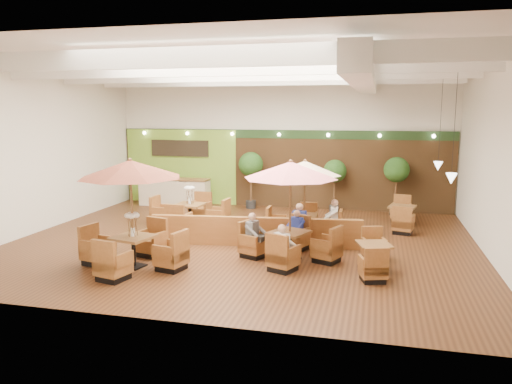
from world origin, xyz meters
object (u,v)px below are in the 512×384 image
(topiary_0, at_px, (251,167))
(table_1, at_px, (290,192))
(table_2, at_px, (305,184))
(topiary_1, at_px, (335,173))
(diner_4, at_px, (333,215))
(table_3, at_px, (190,214))
(booth_divider, at_px, (255,232))
(diner_1, at_px, (296,225))
(table_0, at_px, (131,195))
(diner_0, at_px, (283,242))
(service_counter, at_px, (175,192))
(topiary_2, at_px, (396,172))
(table_5, at_px, (402,217))
(diner_2, at_px, (254,231))
(diner_3, at_px, (300,219))
(table_4, at_px, (373,257))

(topiary_0, bearing_deg, table_1, -67.39)
(table_2, bearing_deg, topiary_1, 80.83)
(topiary_0, height_order, diner_4, topiary_0)
(table_3, bearing_deg, booth_divider, -30.82)
(booth_divider, bearing_deg, table_3, 139.28)
(diner_1, bearing_deg, table_0, 61.64)
(diner_0, height_order, diner_1, diner_0)
(service_counter, relative_size, topiary_2, 1.33)
(diner_1, bearing_deg, service_counter, -14.97)
(table_2, bearing_deg, table_0, -132.75)
(table_5, bearing_deg, booth_divider, -127.77)
(service_counter, xyz_separation_m, table_0, (2.31, -8.17, 1.32))
(diner_1, bearing_deg, diner_2, 72.26)
(table_3, bearing_deg, diner_4, -1.05)
(table_1, height_order, diner_2, table_1)
(topiary_0, relative_size, topiary_1, 1.11)
(service_counter, xyz_separation_m, table_2, (6.13, -3.92, 1.13))
(table_1, distance_m, diner_4, 3.00)
(topiary_1, bearing_deg, topiary_2, 0.00)
(diner_1, bearing_deg, table_2, -62.94)
(table_0, bearing_deg, topiary_1, 75.33)
(table_1, bearing_deg, diner_2, -157.31)
(table_5, relative_size, topiary_1, 1.26)
(topiary_1, bearing_deg, table_1, -95.18)
(service_counter, height_order, diner_4, diner_4)
(topiary_1, relative_size, diner_3, 2.63)
(table_0, bearing_deg, diner_2, 42.96)
(table_0, relative_size, topiary_1, 1.38)
(table_4, distance_m, diner_2, 3.28)
(table_4, bearing_deg, table_5, 63.17)
(diner_2, bearing_deg, topiary_1, -178.52)
(booth_divider, xyz_separation_m, table_3, (-2.80, 1.88, 0.00))
(table_3, relative_size, topiary_1, 1.32)
(table_0, bearing_deg, topiary_0, 96.41)
(table_2, distance_m, table_4, 4.00)
(table_3, relative_size, diner_0, 3.70)
(topiary_0, relative_size, diner_4, 2.96)
(table_5, height_order, diner_2, diner_2)
(topiary_0, bearing_deg, diner_0, -70.06)
(table_1, xyz_separation_m, diner_0, (0.00, -1.00, -1.11))
(table_4, bearing_deg, table_1, 153.39)
(table_1, bearing_deg, table_3, 166.09)
(topiary_0, bearing_deg, diner_1, -63.94)
(table_3, height_order, diner_4, table_3)
(diner_3, xyz_separation_m, diner_4, (0.91, 0.91, -0.00))
(table_4, bearing_deg, topiary_1, 85.95)
(table_5, height_order, diner_0, diner_0)
(table_4, bearing_deg, topiary_0, 108.44)
(diner_2, distance_m, diner_3, 2.00)
(table_3, relative_size, topiary_0, 1.19)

